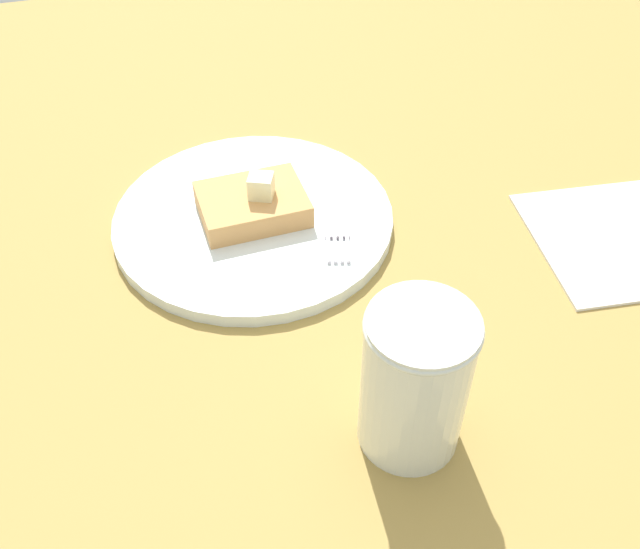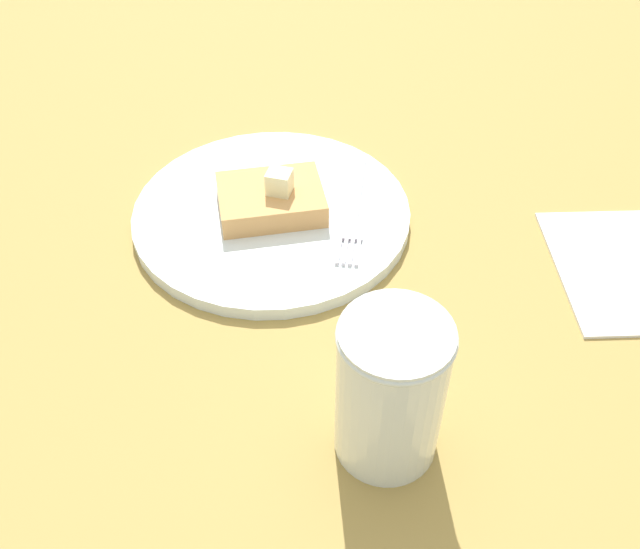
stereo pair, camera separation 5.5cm
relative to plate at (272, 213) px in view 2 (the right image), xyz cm
name	(u,v)px [view 2 (the right image)]	position (x,y,z in cm)	size (l,w,h in cm)	color
table_surface	(380,212)	(0.88, -10.54, -1.69)	(112.60, 112.60, 1.95)	#9F8140
plate	(272,213)	(0.00, 0.00, 0.00)	(25.63, 25.63, 1.25)	silver
toast_slice_center	(271,199)	(0.00, 0.00, 1.66)	(7.23, 9.45, 2.23)	tan
butter_pat_primary	(279,182)	(-0.41, -0.83, 3.84)	(2.13, 1.92, 2.13)	beige
fork	(354,213)	(-1.85, -7.39, 0.72)	(15.84, 5.46, 0.36)	silver
syrup_jar	(390,395)	(-25.08, -5.70, 4.68)	(7.26, 7.26, 11.63)	#33110B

